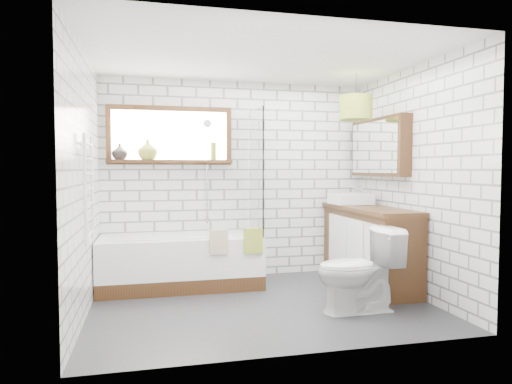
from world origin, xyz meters
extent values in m
cube|color=#252529|center=(0.00, 0.00, -0.01)|extent=(3.40, 2.60, 0.01)
cube|color=white|center=(0.00, 0.00, 2.50)|extent=(3.40, 2.60, 0.01)
cube|color=white|center=(0.00, 1.30, 1.25)|extent=(3.40, 0.01, 2.50)
cube|color=white|center=(0.00, -1.30, 1.25)|extent=(3.40, 0.01, 2.50)
cube|color=white|center=(-1.70, 0.00, 1.25)|extent=(0.01, 2.60, 2.50)
cube|color=white|center=(1.70, 0.00, 1.25)|extent=(0.01, 2.60, 2.50)
cube|color=black|center=(-0.85, 1.26, 1.80)|extent=(1.52, 0.16, 0.68)
cube|color=white|center=(-1.66, 0.00, 1.20)|extent=(0.06, 0.52, 1.00)
cube|color=black|center=(1.62, 0.60, 1.65)|extent=(0.16, 1.20, 0.70)
cylinder|color=silver|center=(-0.40, 1.26, 1.35)|extent=(0.02, 0.02, 1.30)
cube|color=white|center=(-0.76, 0.89, 0.30)|extent=(1.86, 0.82, 0.60)
cube|color=white|center=(0.15, 0.89, 1.35)|extent=(0.02, 0.72, 1.50)
cube|color=olive|center=(0.02, 0.48, 0.58)|extent=(0.21, 0.06, 0.29)
cube|color=tan|center=(-0.37, 0.48, 0.58)|extent=(0.21, 0.05, 0.27)
cube|color=black|center=(1.43, 0.47, 0.47)|extent=(0.53, 1.65, 0.94)
cube|color=white|center=(1.37, 0.85, 1.01)|extent=(0.47, 0.41, 0.14)
cylinder|color=silver|center=(1.53, 0.85, 1.08)|extent=(0.04, 0.04, 0.18)
imported|color=white|center=(0.85, -0.45, 0.41)|extent=(0.46, 0.81, 0.82)
imported|color=olive|center=(-1.12, 1.23, 1.60)|extent=(0.28, 0.28, 0.25)
imported|color=black|center=(-1.45, 1.23, 1.58)|extent=(0.23, 0.23, 0.19)
cylinder|color=olive|center=(-0.32, 1.23, 1.59)|extent=(0.09, 0.09, 0.22)
cylinder|color=olive|center=(1.24, 0.46, 2.10)|extent=(0.38, 0.38, 0.28)
camera|label=1|loc=(-1.11, -4.48, 1.39)|focal=32.00mm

